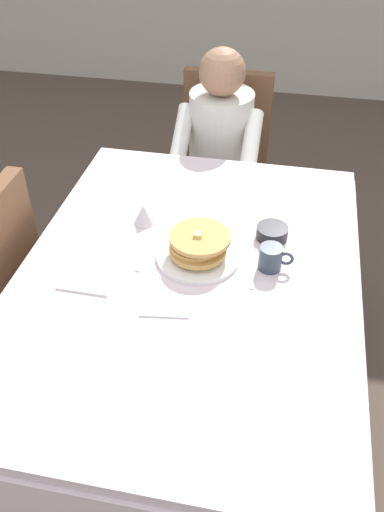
{
  "coord_description": "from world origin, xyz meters",
  "views": [
    {
      "loc": [
        0.27,
        -1.3,
        1.9
      ],
      "look_at": [
        0.01,
        0.02,
        0.79
      ],
      "focal_mm": 37.94,
      "sensor_mm": 36.0,
      "label": 1
    }
  ],
  "objects_px": {
    "knife_right_of_plate": "(254,268)",
    "syrup_pitcher": "(144,214)",
    "diner_person": "(219,145)",
    "plate_breakfast": "(198,256)",
    "bowl_butter": "(272,232)",
    "fork_left_of_plate": "(142,254)",
    "spoon_near_edge": "(164,316)",
    "dining_table_main": "(188,292)",
    "chair_diner": "(223,155)",
    "breakfast_stack": "(198,245)",
    "cup_coffee": "(271,258)"
  },
  "relations": [
    {
      "from": "knife_right_of_plate",
      "to": "syrup_pitcher",
      "type": "bearing_deg",
      "value": 63.6
    },
    {
      "from": "diner_person",
      "to": "plate_breakfast",
      "type": "distance_m",
      "value": 0.94
    },
    {
      "from": "bowl_butter",
      "to": "fork_left_of_plate",
      "type": "bearing_deg",
      "value": -156.89
    },
    {
      "from": "plate_breakfast",
      "to": "spoon_near_edge",
      "type": "height_order",
      "value": "plate_breakfast"
    },
    {
      "from": "dining_table_main",
      "to": "plate_breakfast",
      "type": "bearing_deg",
      "value": 76.64
    },
    {
      "from": "diner_person",
      "to": "plate_breakfast",
      "type": "relative_size",
      "value": 4.0
    },
    {
      "from": "bowl_butter",
      "to": "syrup_pitcher",
      "type": "relative_size",
      "value": 1.37
    },
    {
      "from": "diner_person",
      "to": "fork_left_of_plate",
      "type": "relative_size",
      "value": 6.22
    },
    {
      "from": "syrup_pitcher",
      "to": "spoon_near_edge",
      "type": "bearing_deg",
      "value": -67.73
    },
    {
      "from": "chair_diner",
      "to": "breakfast_stack",
      "type": "bearing_deg",
      "value": 93.99
    },
    {
      "from": "bowl_butter",
      "to": "fork_left_of_plate",
      "type": "xyz_separation_m",
      "value": [
        -0.42,
        -0.18,
        -0.02
      ]
    },
    {
      "from": "dining_table_main",
      "to": "fork_left_of_plate",
      "type": "relative_size",
      "value": 8.47
    },
    {
      "from": "breakfast_stack",
      "to": "bowl_butter",
      "type": "bearing_deg",
      "value": 34.59
    },
    {
      "from": "cup_coffee",
      "to": "syrup_pitcher",
      "type": "distance_m",
      "value": 0.5
    },
    {
      "from": "breakfast_stack",
      "to": "syrup_pitcher",
      "type": "bearing_deg",
      "value": 145.61
    },
    {
      "from": "fork_left_of_plate",
      "to": "chair_diner",
      "type": "bearing_deg",
      "value": -12.64
    },
    {
      "from": "chair_diner",
      "to": "plate_breakfast",
      "type": "xyz_separation_m",
      "value": [
        0.08,
        -1.09,
        0.22
      ]
    },
    {
      "from": "chair_diner",
      "to": "plate_breakfast",
      "type": "relative_size",
      "value": 3.32
    },
    {
      "from": "diner_person",
      "to": "syrup_pitcher",
      "type": "xyz_separation_m",
      "value": [
        -0.15,
        -0.78,
        0.11
      ]
    },
    {
      "from": "syrup_pitcher",
      "to": "fork_left_of_plate",
      "type": "height_order",
      "value": "syrup_pitcher"
    },
    {
      "from": "breakfast_stack",
      "to": "bowl_butter",
      "type": "height_order",
      "value": "breakfast_stack"
    },
    {
      "from": "breakfast_stack",
      "to": "plate_breakfast",
      "type": "bearing_deg",
      "value": -159.99
    },
    {
      "from": "diner_person",
      "to": "cup_coffee",
      "type": "xyz_separation_m",
      "value": [
        0.32,
        -0.94,
        0.11
      ]
    },
    {
      "from": "diner_person",
      "to": "syrup_pitcher",
      "type": "bearing_deg",
      "value": 78.81
    },
    {
      "from": "dining_table_main",
      "to": "syrup_pitcher",
      "type": "height_order",
      "value": "syrup_pitcher"
    },
    {
      "from": "cup_coffee",
      "to": "syrup_pitcher",
      "type": "height_order",
      "value": "cup_coffee"
    },
    {
      "from": "cup_coffee",
      "to": "knife_right_of_plate",
      "type": "distance_m",
      "value": 0.07
    },
    {
      "from": "plate_breakfast",
      "to": "cup_coffee",
      "type": "xyz_separation_m",
      "value": [
        0.24,
        -0.0,
        0.03
      ]
    },
    {
      "from": "plate_breakfast",
      "to": "fork_left_of_plate",
      "type": "bearing_deg",
      "value": -173.99
    },
    {
      "from": "knife_right_of_plate",
      "to": "dining_table_main",
      "type": "bearing_deg",
      "value": 101.88
    },
    {
      "from": "plate_breakfast",
      "to": "breakfast_stack",
      "type": "bearing_deg",
      "value": 20.01
    },
    {
      "from": "diner_person",
      "to": "cup_coffee",
      "type": "bearing_deg",
      "value": 108.66
    },
    {
      "from": "plate_breakfast",
      "to": "spoon_near_edge",
      "type": "bearing_deg",
      "value": -99.33
    },
    {
      "from": "dining_table_main",
      "to": "bowl_butter",
      "type": "distance_m",
      "value": 0.36
    },
    {
      "from": "chair_diner",
      "to": "breakfast_stack",
      "type": "height_order",
      "value": "chair_diner"
    },
    {
      "from": "bowl_butter",
      "to": "syrup_pitcher",
      "type": "xyz_separation_m",
      "value": [
        -0.46,
        -0.0,
        0.02
      ]
    },
    {
      "from": "dining_table_main",
      "to": "cup_coffee",
      "type": "xyz_separation_m",
      "value": [
        0.26,
        0.07,
        0.13
      ]
    },
    {
      "from": "chair_diner",
      "to": "diner_person",
      "type": "distance_m",
      "value": 0.21
    },
    {
      "from": "chair_diner",
      "to": "syrup_pitcher",
      "type": "height_order",
      "value": "chair_diner"
    },
    {
      "from": "breakfast_stack",
      "to": "fork_left_of_plate",
      "type": "xyz_separation_m",
      "value": [
        -0.19,
        -0.02,
        -0.05
      ]
    },
    {
      "from": "cup_coffee",
      "to": "syrup_pitcher",
      "type": "relative_size",
      "value": 1.41
    },
    {
      "from": "dining_table_main",
      "to": "cup_coffee",
      "type": "height_order",
      "value": "cup_coffee"
    },
    {
      "from": "cup_coffee",
      "to": "knife_right_of_plate",
      "type": "height_order",
      "value": "cup_coffee"
    },
    {
      "from": "dining_table_main",
      "to": "bowl_butter",
      "type": "relative_size",
      "value": 13.85
    },
    {
      "from": "syrup_pitcher",
      "to": "spoon_near_edge",
      "type": "relative_size",
      "value": 0.53
    },
    {
      "from": "syrup_pitcher",
      "to": "cup_coffee",
      "type": "bearing_deg",
      "value": -18.93
    },
    {
      "from": "diner_person",
      "to": "plate_breakfast",
      "type": "xyz_separation_m",
      "value": [
        0.08,
        -0.94,
        0.08
      ]
    },
    {
      "from": "chair_diner",
      "to": "knife_right_of_plate",
      "type": "xyz_separation_m",
      "value": [
        0.27,
        -1.11,
        0.21
      ]
    },
    {
      "from": "chair_diner",
      "to": "cup_coffee",
      "type": "bearing_deg",
      "value": 106.16
    },
    {
      "from": "chair_diner",
      "to": "knife_right_of_plate",
      "type": "distance_m",
      "value": 1.16
    }
  ]
}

